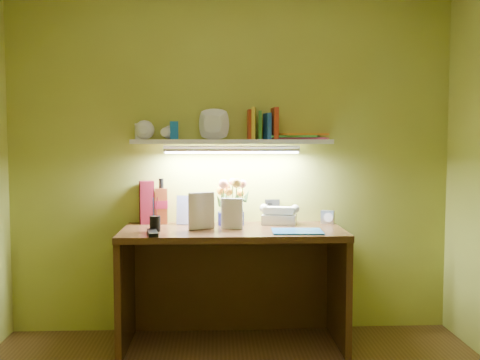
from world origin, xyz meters
The scene contains 13 objects.
desk centered at (0.00, 1.20, 0.38)m, with size 1.40×0.60×0.75m, color #35200E.
flower_bouquet centered at (-0.01, 1.36, 0.90)m, with size 0.19×0.19×0.31m, color #080A3D, non-canonical shape.
telephone centered at (0.32, 1.38, 0.82)m, with size 0.22×0.17×0.13m, color beige, non-canonical shape.
desk_clock centered at (0.65, 1.40, 0.79)m, with size 0.09×0.04×0.09m, color silver.
whisky_bottle centered at (-0.47, 1.45, 0.90)m, with size 0.08×0.08×0.30m, color #9F431F, non-canonical shape.
whisky_box centered at (-0.57, 1.44, 0.89)m, with size 0.09×0.09×0.29m, color #5D0D19.
pen_cup centered at (-0.48, 1.12, 0.83)m, with size 0.07×0.07×0.16m, color black.
art_card centered at (-0.27, 1.39, 0.85)m, with size 0.19×0.04×0.19m, color white, non-canonical shape.
tv_remote centered at (-0.48, 1.01, 0.76)m, with size 0.06×0.20×0.02m, color black.
blue_folder centered at (0.39, 1.06, 0.75)m, with size 0.30×0.22×0.01m, color blue.
desk_book_a centered at (-0.28, 1.15, 0.87)m, with size 0.17×0.02×0.23m, color white.
desk_book_b centered at (-0.08, 1.21, 0.85)m, with size 0.14×0.01×0.20m, color white.
wall_shelf centered at (0.00, 1.38, 1.34)m, with size 1.32×0.32×0.24m.
Camera 1 is at (-0.10, -2.15, 1.29)m, focal length 40.00 mm.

